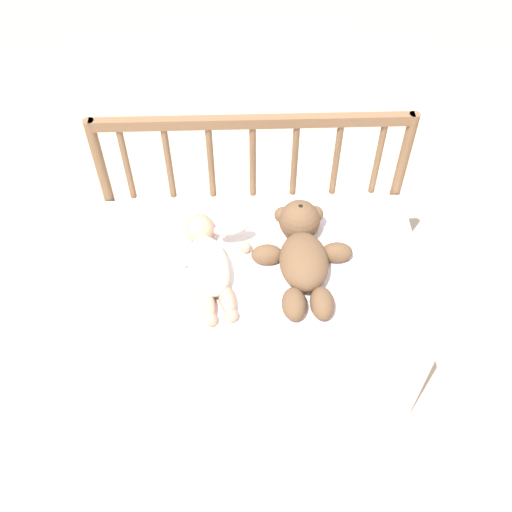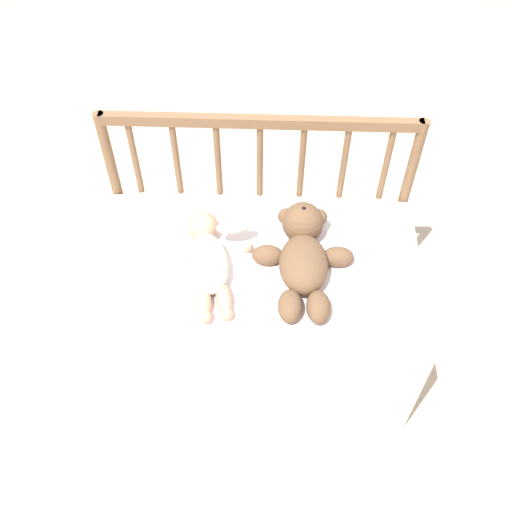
% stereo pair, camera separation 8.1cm
% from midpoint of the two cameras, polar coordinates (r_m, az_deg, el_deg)
% --- Properties ---
extents(ground_plane, '(12.00, 12.00, 0.00)m').
position_cam_midpoint_polar(ground_plane, '(2.29, -1.03, -9.30)').
color(ground_plane, '#C6B293').
extents(crib_mattress, '(1.08, 0.62, 0.53)m').
position_cam_midpoint_polar(crib_mattress, '(2.06, -1.14, -5.58)').
color(crib_mattress, white).
rests_on(crib_mattress, ground_plane).
extents(crib_rail, '(1.08, 0.04, 0.86)m').
position_cam_midpoint_polar(crib_rail, '(2.03, -1.47, 7.68)').
color(crib_rail, brown).
rests_on(crib_rail, ground_plane).
extents(blanket, '(0.83, 0.53, 0.01)m').
position_cam_midpoint_polar(blanket, '(1.83, -1.26, -1.62)').
color(blanket, white).
rests_on(blanket, crib_mattress).
extents(teddy_bear, '(0.33, 0.44, 0.14)m').
position_cam_midpoint_polar(teddy_bear, '(1.82, 3.42, 0.44)').
color(teddy_bear, brown).
rests_on(teddy_bear, crib_mattress).
extents(baby, '(0.31, 0.41, 0.11)m').
position_cam_midpoint_polar(baby, '(1.81, -6.14, -0.54)').
color(baby, '#EAEACC').
rests_on(baby, crib_mattress).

